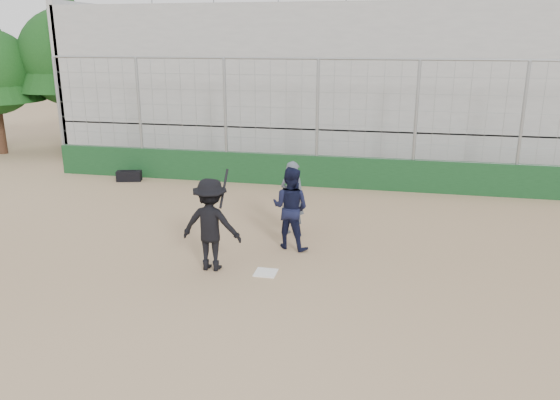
% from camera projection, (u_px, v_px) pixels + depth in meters
% --- Properties ---
extents(ground, '(90.00, 90.00, 0.00)m').
position_uv_depth(ground, '(266.00, 273.00, 11.09)').
color(ground, '#816446').
rests_on(ground, ground).
extents(home_plate, '(0.44, 0.44, 0.02)m').
position_uv_depth(home_plate, '(266.00, 273.00, 11.09)').
color(home_plate, white).
rests_on(home_plate, ground).
extents(backstop, '(18.10, 0.25, 4.04)m').
position_uv_depth(backstop, '(317.00, 157.00, 17.39)').
color(backstop, '#113718').
rests_on(backstop, ground).
extents(bleachers, '(20.25, 6.70, 6.98)m').
position_uv_depth(bleachers, '(336.00, 83.00, 21.47)').
color(bleachers, gray).
rests_on(bleachers, ground).
extents(tree_left, '(4.48, 4.48, 7.00)m').
position_uv_depth(tree_left, '(67.00, 44.00, 22.36)').
color(tree_left, '#3D2416').
rests_on(tree_left, ground).
extents(batter_at_plate, '(1.25, 0.80, 2.05)m').
position_uv_depth(batter_at_plate, '(211.00, 225.00, 11.06)').
color(batter_at_plate, black).
rests_on(batter_at_plate, ground).
extents(catcher_crouched, '(1.10, 0.97, 1.26)m').
position_uv_depth(catcher_crouched, '(290.00, 222.00, 12.25)').
color(catcher_crouched, black).
rests_on(catcher_crouched, ground).
extents(umpire, '(0.79, 0.67, 1.65)m').
position_uv_depth(umpire, '(293.00, 202.00, 13.05)').
color(umpire, '#48515B').
rests_on(umpire, ground).
extents(equipment_bag, '(0.86, 0.53, 0.38)m').
position_uv_depth(equipment_bag, '(129.00, 176.00, 18.24)').
color(equipment_bag, black).
rests_on(equipment_bag, ground).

